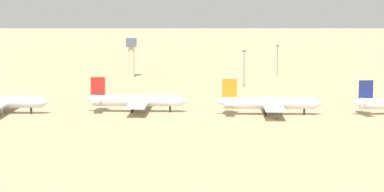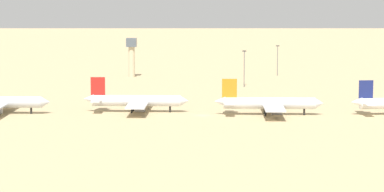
# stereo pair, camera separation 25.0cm
# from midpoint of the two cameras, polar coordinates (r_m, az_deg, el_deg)

# --- Properties ---
(ground) EXTENTS (4000.00, 4000.00, 0.00)m
(ground) POSITION_cam_midpoint_polar(r_m,az_deg,el_deg) (273.33, 0.86, -1.44)
(ground) COLOR tan
(parked_jet_red_3) EXTENTS (38.35, 32.12, 12.69)m
(parked_jet_red_3) POSITION_cam_midpoint_polar(r_m,az_deg,el_deg) (281.41, -4.15, -0.35)
(parked_jet_red_3) COLOR silver
(parked_jet_red_3) RESTS_ON ground
(parked_jet_orange_4) EXTENTS (38.76, 32.43, 12.84)m
(parked_jet_orange_4) POSITION_cam_midpoint_polar(r_m,az_deg,el_deg) (275.14, 5.65, -0.53)
(parked_jet_orange_4) COLOR silver
(parked_jet_orange_4) RESTS_ON ground
(control_tower) EXTENTS (5.20, 5.20, 20.20)m
(control_tower) POSITION_cam_midpoint_polar(r_m,az_deg,el_deg) (402.29, -4.44, 3.12)
(control_tower) COLOR #C6B793
(control_tower) RESTS_ON ground
(light_pole_mid) EXTENTS (1.80, 0.50, 16.92)m
(light_pole_mid) POSITION_cam_midpoint_polar(r_m,az_deg,el_deg) (358.01, 3.88, 2.20)
(light_pole_mid) COLOR #59595E
(light_pole_mid) RESTS_ON ground
(light_pole_east) EXTENTS (1.80, 0.50, 15.99)m
(light_pole_east) POSITION_cam_midpoint_polar(r_m,az_deg,el_deg) (411.06, 6.32, 2.78)
(light_pole_east) COLOR #59595E
(light_pole_east) RESTS_ON ground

